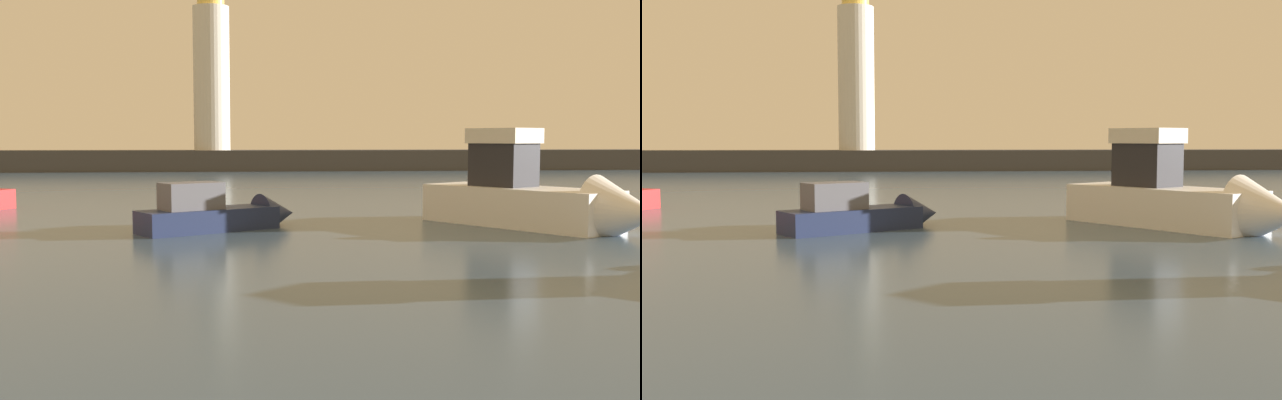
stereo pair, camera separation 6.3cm
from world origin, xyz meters
The scene contains 5 objects.
ground_plane centered at (0.00, 35.27, 0.00)m, with size 220.00×220.00×0.00m, color #384C60.
breakwater centered at (0.00, 70.55, 0.99)m, with size 77.83×4.43×1.98m, color #423F3D.
lighthouse centered at (-5.15, 70.55, 9.80)m, with size 3.42×3.42×16.51m.
motorboat_1 centered at (-2.99, 23.81, 0.53)m, with size 5.65×4.15×1.94m.
motorboat_3 centered at (7.72, 22.98, 0.97)m, with size 6.61×8.36×3.81m.
Camera 1 is at (-2.51, -0.88, 3.00)m, focal length 41.40 mm.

